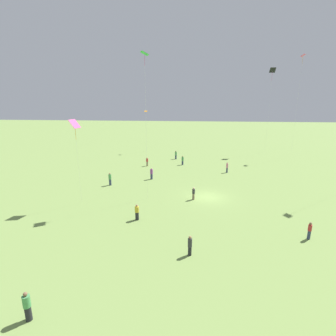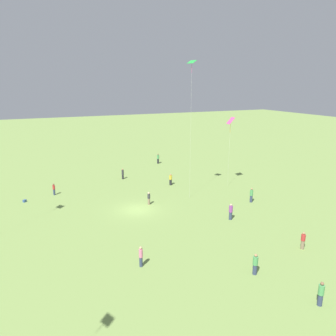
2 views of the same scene
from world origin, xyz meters
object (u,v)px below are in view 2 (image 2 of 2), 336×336
at_px(person_5, 149,198).
at_px(person_8, 255,264).
at_px(person_1, 171,180).
at_px(person_6, 158,159).
at_px(person_3, 231,212).
at_px(person_4, 54,189).
at_px(person_0, 321,294).
at_px(person_9, 123,174).
at_px(picnic_bag_0, 25,201).
at_px(person_7, 303,241).
at_px(person_10, 141,256).
at_px(kite_5, 231,122).
at_px(person_2, 251,195).
at_px(kite_4, 192,70).

bearing_deg(person_5, person_8, 66.41).
relative_size(person_1, person_5, 1.06).
bearing_deg(person_5, person_6, -145.88).
height_order(person_3, person_8, person_3).
bearing_deg(person_4, person_5, -161.14).
xyz_separation_m(person_0, person_3, (14.77, -2.91, 0.03)).
height_order(person_9, picnic_bag_0, person_9).
bearing_deg(person_6, person_8, 62.27).
xyz_separation_m(person_0, person_7, (6.43, -5.05, -0.07)).
distance_m(person_1, person_3, 14.50).
distance_m(person_5, person_10, 14.42).
xyz_separation_m(person_6, kite_5, (-17.11, -4.15, 8.52)).
xyz_separation_m(person_2, picnic_bag_0, (12.01, 26.53, -0.79)).
distance_m(person_10, kite_5, 26.41).
xyz_separation_m(person_3, person_4, (16.87, 17.13, -0.09)).
relative_size(person_4, person_8, 0.92).
bearing_deg(person_6, kite_4, 62.89).
bearing_deg(person_5, person_10, 36.09).
bearing_deg(person_8, person_3, -121.21).
distance_m(person_1, person_7, 22.99).
distance_m(person_0, person_5, 23.21).
relative_size(person_10, kite_4, 0.10).
bearing_deg(person_0, person_6, -12.27).
height_order(person_4, person_9, person_9).
bearing_deg(person_1, person_4, -86.87).
distance_m(person_4, person_7, 31.73).
bearing_deg(person_4, kite_4, -149.02).
relative_size(person_9, kite_5, 0.17).
relative_size(kite_5, picnic_bag_0, 19.94).
bearing_deg(person_9, person_1, -100.90).
relative_size(person_0, kite_4, 0.10).
height_order(person_2, person_7, person_2).
bearing_deg(person_5, person_2, 129.18).
bearing_deg(person_6, person_7, 72.23).
bearing_deg(person_1, person_7, 18.61).
distance_m(person_1, kite_4, 16.70).
distance_m(person_2, person_6, 24.47).
bearing_deg(picnic_bag_0, kite_5, -99.81).
distance_m(person_3, person_5, 10.51).
height_order(person_3, person_7, person_3).
bearing_deg(kite_4, person_3, 24.11).
xyz_separation_m(person_5, person_9, (12.31, -0.29, 0.05)).
bearing_deg(person_9, kite_5, -90.32).
distance_m(kite_5, picnic_bag_0, 29.76).
bearing_deg(person_7, person_4, -104.60).
bearing_deg(kite_4, person_7, 28.73).
bearing_deg(person_9, person_10, -157.55).
height_order(person_2, person_9, person_2).
bearing_deg(person_9, person_2, -108.86).
xyz_separation_m(person_1, person_7, (-22.81, -2.87, -0.02)).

